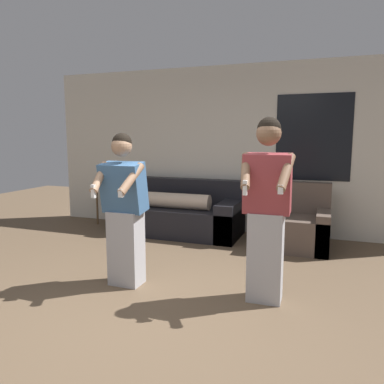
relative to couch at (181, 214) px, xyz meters
name	(u,v)px	position (x,y,z in m)	size (l,w,h in m)	color
ground_plane	(136,322)	(0.74, -2.89, -0.31)	(14.00, 14.00, 0.00)	brown
wall_back	(234,150)	(0.76, 0.49, 1.04)	(6.54, 0.07, 2.70)	beige
couch	(181,214)	(0.00, 0.00, 0.00)	(1.96, 0.91, 0.87)	black
armchair	(297,226)	(1.85, -0.16, -0.01)	(0.87, 0.82, 0.91)	brown
side_table	(112,192)	(-1.42, 0.23, 0.26)	(0.52, 0.39, 0.84)	brown
person_left	(124,211)	(0.24, -2.19, 0.49)	(0.51, 0.49, 1.60)	#B2B2B7
person_right	(267,210)	(1.69, -2.08, 0.58)	(0.49, 0.47, 1.74)	#B2B2B7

